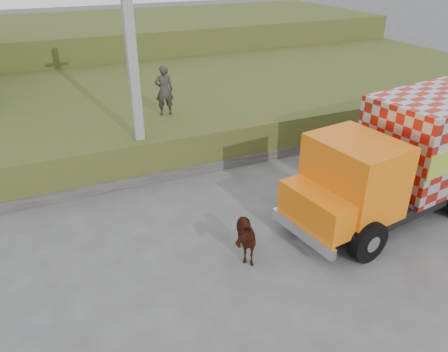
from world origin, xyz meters
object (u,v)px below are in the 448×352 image
cow (241,236)px  cargo_truck (416,154)px  pedestrian (164,90)px  utility_pole (132,62)px

cow → cargo_truck: bearing=12.5°
pedestrian → cargo_truck: bearing=136.1°
cow → utility_pole: bearing=113.6°
cargo_truck → pedestrian: (-5.51, 7.25, 0.66)m
utility_pole → pedestrian: utility_pole is taller
cargo_truck → cow: size_ratio=5.46×
utility_pole → cargo_truck: utility_pole is taller
cargo_truck → pedestrian: bearing=119.4°
utility_pole → pedestrian: size_ratio=4.20×
cargo_truck → pedestrian: cargo_truck is taller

